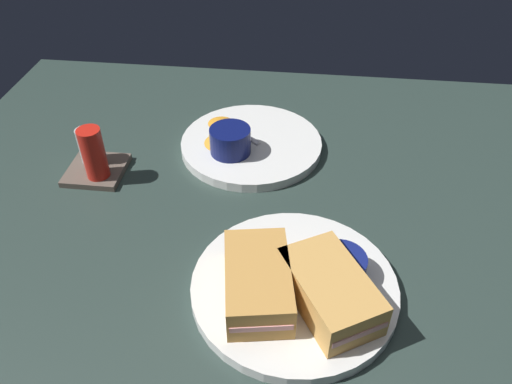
{
  "coord_description": "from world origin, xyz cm",
  "views": [
    {
      "loc": [
        -45.29,
        -6.28,
        50.11
      ],
      "look_at": [
        10.33,
        0.26,
        3.0
      ],
      "focal_mm": 35.01,
      "sensor_mm": 36.0,
      "label": 1
    }
  ],
  "objects_px": {
    "sandwich_half_far": "(330,290)",
    "ramekin_dark_sauce": "(340,266)",
    "spoon_by_gravy_ramekin": "(232,127)",
    "ramekin_light_gravy": "(230,140)",
    "condiment_caddy": "(93,157)",
    "spoon_by_dark_ramekin": "(301,286)",
    "plate_chips_companion": "(251,144)",
    "plate_sandwich_main": "(294,287)",
    "sandwich_half_near": "(258,282)"
  },
  "relations": [
    {
      "from": "sandwich_half_far",
      "to": "ramekin_dark_sauce",
      "type": "distance_m",
      "value": 0.05
    },
    {
      "from": "spoon_by_gravy_ramekin",
      "to": "ramekin_light_gravy",
      "type": "bearing_deg",
      "value": -173.1
    },
    {
      "from": "condiment_caddy",
      "to": "ramekin_dark_sauce",
      "type": "bearing_deg",
      "value": -115.38
    },
    {
      "from": "spoon_by_dark_ramekin",
      "to": "plate_chips_companion",
      "type": "bearing_deg",
      "value": 17.95
    },
    {
      "from": "ramekin_light_gravy",
      "to": "condiment_caddy",
      "type": "xyz_separation_m",
      "value": [
        -0.07,
        0.21,
        -0.01
      ]
    },
    {
      "from": "plate_sandwich_main",
      "to": "spoon_by_dark_ramekin",
      "type": "height_order",
      "value": "spoon_by_dark_ramekin"
    },
    {
      "from": "sandwich_half_near",
      "to": "ramekin_light_gravy",
      "type": "distance_m",
      "value": 0.3
    },
    {
      "from": "ramekin_light_gravy",
      "to": "spoon_by_dark_ramekin",
      "type": "bearing_deg",
      "value": -154.51
    },
    {
      "from": "ramekin_dark_sauce",
      "to": "ramekin_light_gravy",
      "type": "distance_m",
      "value": 0.31
    },
    {
      "from": "sandwich_half_near",
      "to": "ramekin_dark_sauce",
      "type": "xyz_separation_m",
      "value": [
        0.04,
        -0.1,
        -0.01
      ]
    },
    {
      "from": "sandwich_half_far",
      "to": "plate_chips_companion",
      "type": "relative_size",
      "value": 0.62
    },
    {
      "from": "ramekin_dark_sauce",
      "to": "ramekin_light_gravy",
      "type": "bearing_deg",
      "value": 35.38
    },
    {
      "from": "plate_chips_companion",
      "to": "condiment_caddy",
      "type": "xyz_separation_m",
      "value": [
        -0.1,
        0.24,
        0.03
      ]
    },
    {
      "from": "ramekin_dark_sauce",
      "to": "spoon_by_gravy_ramekin",
      "type": "xyz_separation_m",
      "value": [
        0.32,
        0.19,
        -0.01
      ]
    },
    {
      "from": "plate_chips_companion",
      "to": "spoon_by_dark_ramekin",
      "type": "bearing_deg",
      "value": -162.05
    },
    {
      "from": "ramekin_dark_sauce",
      "to": "condiment_caddy",
      "type": "height_order",
      "value": "condiment_caddy"
    },
    {
      "from": "ramekin_dark_sauce",
      "to": "spoon_by_gravy_ramekin",
      "type": "relative_size",
      "value": 0.76
    },
    {
      "from": "plate_sandwich_main",
      "to": "sandwich_half_near",
      "type": "bearing_deg",
      "value": 118.04
    },
    {
      "from": "spoon_by_dark_ramekin",
      "to": "sandwich_half_far",
      "type": "bearing_deg",
      "value": -120.64
    },
    {
      "from": "sandwich_half_near",
      "to": "spoon_by_dark_ramekin",
      "type": "xyz_separation_m",
      "value": [
        0.02,
        -0.05,
        -0.02
      ]
    },
    {
      "from": "plate_sandwich_main",
      "to": "ramekin_light_gravy",
      "type": "distance_m",
      "value": 0.3
    },
    {
      "from": "plate_chips_companion",
      "to": "spoon_by_gravy_ramekin",
      "type": "height_order",
      "value": "spoon_by_gravy_ramekin"
    },
    {
      "from": "spoon_by_dark_ramekin",
      "to": "spoon_by_gravy_ramekin",
      "type": "relative_size",
      "value": 1.1
    },
    {
      "from": "spoon_by_dark_ramekin",
      "to": "ramekin_light_gravy",
      "type": "height_order",
      "value": "ramekin_light_gravy"
    },
    {
      "from": "spoon_by_dark_ramekin",
      "to": "condiment_caddy",
      "type": "distance_m",
      "value": 0.4
    },
    {
      "from": "plate_chips_companion",
      "to": "sandwich_half_far",
      "type": "bearing_deg",
      "value": -158.0
    },
    {
      "from": "spoon_by_gravy_ramekin",
      "to": "sandwich_half_near",
      "type": "bearing_deg",
      "value": -166.38
    },
    {
      "from": "plate_chips_companion",
      "to": "ramekin_dark_sauce",
      "type": "bearing_deg",
      "value": -152.8
    },
    {
      "from": "sandwich_half_far",
      "to": "spoon_by_dark_ramekin",
      "type": "xyz_separation_m",
      "value": [
        0.02,
        0.03,
        -0.02
      ]
    },
    {
      "from": "spoon_by_dark_ramekin",
      "to": "spoon_by_gravy_ramekin",
      "type": "xyz_separation_m",
      "value": [
        0.34,
        0.14,
        0.0
      ]
    },
    {
      "from": "plate_chips_companion",
      "to": "ramekin_light_gravy",
      "type": "bearing_deg",
      "value": 140.19
    },
    {
      "from": "sandwich_half_near",
      "to": "condiment_caddy",
      "type": "bearing_deg",
      "value": 52.01
    },
    {
      "from": "ramekin_dark_sauce",
      "to": "plate_chips_companion",
      "type": "bearing_deg",
      "value": 27.2
    },
    {
      "from": "ramekin_light_gravy",
      "to": "plate_chips_companion",
      "type": "bearing_deg",
      "value": -39.81
    },
    {
      "from": "ramekin_light_gravy",
      "to": "condiment_caddy",
      "type": "relative_size",
      "value": 0.71
    },
    {
      "from": "spoon_by_dark_ramekin",
      "to": "condiment_caddy",
      "type": "bearing_deg",
      "value": 58.48
    },
    {
      "from": "ramekin_light_gravy",
      "to": "spoon_by_gravy_ramekin",
      "type": "xyz_separation_m",
      "value": [
        0.07,
        0.01,
        -0.02
      ]
    },
    {
      "from": "spoon_by_gravy_ramekin",
      "to": "spoon_by_dark_ramekin",
      "type": "bearing_deg",
      "value": -157.94
    },
    {
      "from": "ramekin_dark_sauce",
      "to": "ramekin_light_gravy",
      "type": "xyz_separation_m",
      "value": [
        0.25,
        0.18,
        0.01
      ]
    },
    {
      "from": "sandwich_half_near",
      "to": "ramekin_light_gravy",
      "type": "relative_size",
      "value": 2.11
    },
    {
      "from": "spoon_by_dark_ramekin",
      "to": "condiment_caddy",
      "type": "height_order",
      "value": "condiment_caddy"
    },
    {
      "from": "ramekin_dark_sauce",
      "to": "sandwich_half_near",
      "type": "bearing_deg",
      "value": 113.16
    },
    {
      "from": "sandwich_half_near",
      "to": "plate_chips_companion",
      "type": "distance_m",
      "value": 0.33
    },
    {
      "from": "plate_sandwich_main",
      "to": "spoon_by_gravy_ramekin",
      "type": "distance_m",
      "value": 0.36
    },
    {
      "from": "sandwich_half_near",
      "to": "spoon_by_gravy_ramekin",
      "type": "relative_size",
      "value": 1.68
    },
    {
      "from": "plate_sandwich_main",
      "to": "spoon_by_gravy_ramekin",
      "type": "xyz_separation_m",
      "value": [
        0.34,
        0.13,
        0.01
      ]
    },
    {
      "from": "sandwich_half_near",
      "to": "sandwich_half_far",
      "type": "relative_size",
      "value": 0.95
    },
    {
      "from": "sandwich_half_near",
      "to": "spoon_by_dark_ramekin",
      "type": "bearing_deg",
      "value": -72.41
    },
    {
      "from": "plate_chips_companion",
      "to": "condiment_caddy",
      "type": "distance_m",
      "value": 0.26
    },
    {
      "from": "plate_sandwich_main",
      "to": "plate_chips_companion",
      "type": "bearing_deg",
      "value": 16.8
    }
  ]
}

